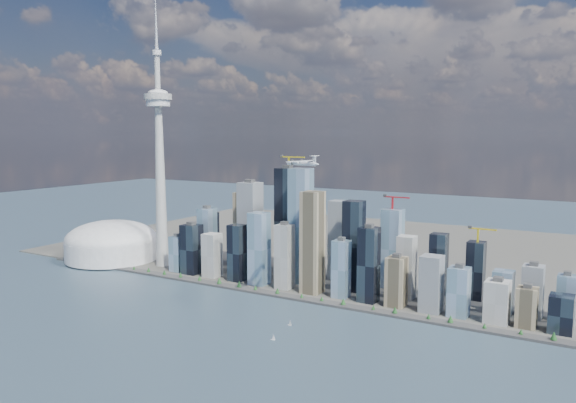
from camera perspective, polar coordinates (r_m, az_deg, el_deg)
The scene contains 10 objects.
ground at distance 811.33m, azimuth -11.91°, elevation -13.49°, with size 4000.00×4000.00×0.00m, color #2F4052.
seawall at distance 999.81m, azimuth -2.14°, elevation -9.27°, with size 1100.00×22.00×4.00m, color #383838.
land at distance 1389.74m, azimuth 7.88°, elevation -4.72°, with size 1400.00×900.00×3.00m, color #4C4C47.
shoreline_trees at distance 997.93m, azimuth -2.14°, elevation -8.90°, with size 960.53×7.20×8.80m.
skyscraper_cluster at distance 1027.31m, azimuth 3.27°, elevation -4.77°, with size 736.00×142.00×235.92m.
needle_tower at distance 1193.01m, azimuth -12.91°, elevation 4.60°, with size 56.00×56.00×550.50m.
dome_stadium at distance 1307.82m, azimuth -17.47°, elevation -4.02°, with size 200.00×200.00×86.00m.
airplane at distance 815.77m, azimuth 1.42°, elevation 3.94°, with size 61.80×54.96×15.13m.
sailboat_west at distance 790.03m, azimuth -1.51°, elevation -13.69°, with size 6.57×2.77×9.07m.
sailboat_east at distance 844.30m, azimuth 0.20°, elevation -12.29°, with size 6.91×2.42×9.55m.
Camera 1 is at (515.04, -559.98, 281.79)m, focal length 35.00 mm.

